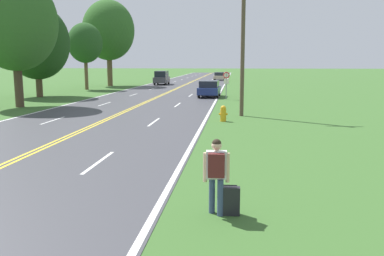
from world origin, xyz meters
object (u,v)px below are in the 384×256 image
object	(u,v)px
car_dark_grey_van_approaching	(162,78)
car_champagne_sedan_mid_near	(219,76)
hitchhiker_person	(216,169)
fire_hydrant	(223,113)
suitcase	(230,201)
tree_mid_treeline	(108,30)
tree_behind_sign	(14,22)
tree_right_cluster	(85,43)
car_dark_blue_suv_nearest	(209,88)
traffic_sign	(226,79)
tree_left_verge	(37,42)

from	to	relation	value
car_dark_grey_van_approaching	car_champagne_sedan_mid_near	distance (m)	17.50
hitchhiker_person	fire_hydrant	xyz separation A→B (m)	(-0.30, 13.93, -0.56)
car_dark_grey_van_approaching	car_champagne_sedan_mid_near	size ratio (longest dim) A/B	0.95
suitcase	car_champagne_sedan_mid_near	world-z (taller)	car_champagne_sedan_mid_near
tree_mid_treeline	tree_behind_sign	bearing A→B (deg)	-86.70
hitchhiker_person	tree_behind_sign	xyz separation A→B (m)	(-15.26, 19.56, 4.99)
tree_behind_sign	tree_right_cluster	bearing A→B (deg)	96.04
car_dark_grey_van_approaching	car_dark_blue_suv_nearest	bearing A→B (deg)	-159.35
tree_right_cluster	car_dark_grey_van_approaching	distance (m)	14.09
tree_right_cluster	traffic_sign	bearing A→B (deg)	-33.24
suitcase	car_dark_grey_van_approaching	world-z (taller)	car_dark_grey_van_approaching
suitcase	tree_left_verge	distance (m)	33.72
tree_behind_sign	fire_hydrant	bearing A→B (deg)	-20.63
hitchhiker_person	tree_mid_treeline	distance (m)	49.23
tree_mid_treeline	hitchhiker_person	bearing A→B (deg)	-69.90
tree_left_verge	tree_behind_sign	size ratio (longest dim) A/B	0.89
tree_behind_sign	car_dark_blue_suv_nearest	size ratio (longest dim) A/B	2.25
hitchhiker_person	fire_hydrant	size ratio (longest dim) A/B	1.87
tree_mid_treeline	car_champagne_sedan_mid_near	distance (m)	25.08
tree_mid_treeline	car_dark_blue_suv_nearest	size ratio (longest dim) A/B	2.71
tree_left_verge	tree_behind_sign	bearing A→B (deg)	-72.26
fire_hydrant	tree_right_cluster	world-z (taller)	tree_right_cluster
fire_hydrant	tree_mid_treeline	size ratio (longest dim) A/B	0.08
hitchhiker_person	car_champagne_sedan_mid_near	distance (m)	65.53
hitchhiker_person	car_dark_grey_van_approaching	distance (m)	50.81
car_dark_blue_suv_nearest	fire_hydrant	bearing A→B (deg)	7.79
tree_right_cluster	car_champagne_sedan_mid_near	xyz separation A→B (m)	(14.56, 27.21, -4.67)
fire_hydrant	suitcase	bearing A→B (deg)	-87.51
tree_left_verge	tree_mid_treeline	bearing A→B (deg)	86.22
tree_right_cluster	tree_behind_sign	bearing A→B (deg)	-83.96
tree_right_cluster	fire_hydrant	bearing A→B (deg)	-55.16
car_champagne_sedan_mid_near	tree_behind_sign	bearing A→B (deg)	-15.01
fire_hydrant	tree_behind_sign	bearing A→B (deg)	159.37
hitchhiker_person	car_champagne_sedan_mid_near	xyz separation A→B (m)	(-2.68, 65.47, -0.28)
car_champagne_sedan_mid_near	car_dark_grey_van_approaching	bearing A→B (deg)	-25.69
hitchhiker_person	tree_mid_treeline	world-z (taller)	tree_mid_treeline
tree_left_verge	suitcase	bearing A→B (deg)	-56.86
fire_hydrant	tree_left_verge	world-z (taller)	tree_left_verge
suitcase	hitchhiker_person	bearing A→B (deg)	93.70
fire_hydrant	tree_right_cluster	bearing A→B (deg)	124.84
tree_right_cluster	car_champagne_sedan_mid_near	bearing A→B (deg)	61.86
tree_left_verge	tree_mid_treeline	world-z (taller)	tree_mid_treeline
tree_left_verge	tree_right_cluster	xyz separation A→B (m)	(0.72, 10.26, 0.38)
tree_behind_sign	tree_mid_treeline	bearing A→B (deg)	93.30
suitcase	tree_mid_treeline	distance (m)	49.40
tree_mid_treeline	tree_right_cluster	world-z (taller)	tree_mid_treeline
car_champagne_sedan_mid_near	traffic_sign	bearing A→B (deg)	3.59
hitchhiker_person	fire_hydrant	distance (m)	13.95
fire_hydrant	traffic_sign	xyz separation A→B (m)	(-0.19, 13.35, 1.36)
car_dark_blue_suv_nearest	car_champagne_sedan_mid_near	world-z (taller)	car_dark_blue_suv_nearest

